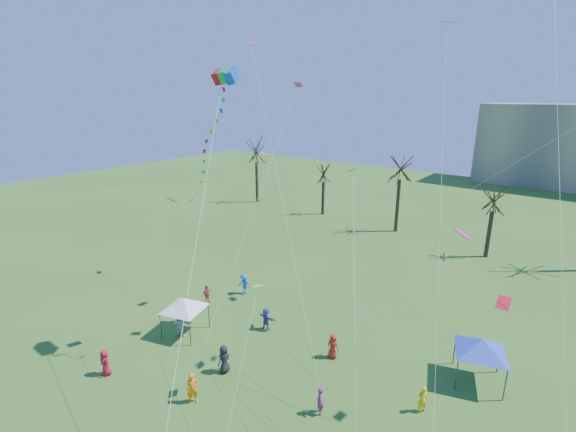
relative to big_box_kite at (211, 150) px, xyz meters
The scene contains 6 objects.
bare_tree_row 32.66m from the big_box_kite, 73.12° to the left, with size 71.26×8.61×12.01m.
big_box_kite is the anchor object (origin of this frame).
canopy_tent_white 11.84m from the big_box_kite, behind, with size 3.57×3.57×2.79m.
canopy_tent_blue 19.46m from the big_box_kite, 27.47° to the left, with size 3.72×3.72×2.92m.
festival_crowd 13.91m from the big_box_kite, ahead, with size 26.14×13.77×1.84m.
small_kites_aloft 9.18m from the big_box_kite, 34.10° to the left, with size 30.15×19.81×32.62m.
Camera 1 is at (10.46, -9.65, 16.55)m, focal length 25.00 mm.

